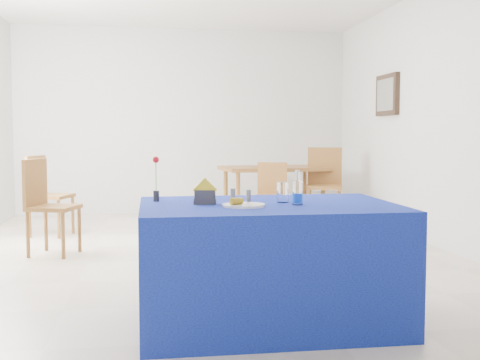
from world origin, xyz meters
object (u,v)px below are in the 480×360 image
water_bottle (297,193)px  oak_table (273,172)px  chair_win_a (45,200)px  chair_win_b (44,189)px  chair_bg_left (271,191)px  plate (244,205)px  chair_bg_right (325,180)px  blue_table (268,263)px

water_bottle → oak_table: 4.64m
chair_win_a → chair_win_b: chair_win_a is taller
chair_bg_left → plate: bearing=-84.4°
water_bottle → chair_win_b: (-2.15, 3.73, -0.28)m
chair_bg_right → plate: bearing=-95.8°
plate → chair_bg_right: (1.76, 4.21, -0.18)m
blue_table → chair_win_b: chair_win_b is taller
blue_table → chair_win_a: (-1.77, 2.46, 0.17)m
oak_table → chair_bg_left: size_ratio=1.76×
chair_bg_left → chair_win_b: 2.77m
water_bottle → chair_bg_right: 4.40m
oak_table → chair_bg_right: 0.75m
chair_bg_left → chair_win_b: size_ratio=0.89×
blue_table → chair_bg_right: size_ratio=1.56×
plate → oak_table: bearing=76.2°
plate → blue_table: (0.18, 0.13, -0.39)m
chair_bg_left → chair_win_b: (-2.77, -0.11, 0.06)m
blue_table → chair_win_a: bearing=125.7°
water_bottle → chair_win_a: water_bottle is taller
plate → chair_win_b: bearing=115.5°
chair_bg_left → chair_win_a: 2.87m
blue_table → chair_win_a: 3.03m
oak_table → chair_bg_right: size_ratio=1.45×
chair_bg_right → chair_bg_left: bearing=-141.1°
blue_table → water_bottle: size_ratio=7.44×
water_bottle → oak_table: bearing=80.2°
chair_bg_right → oak_table: bearing=163.5°
oak_table → chair_win_b: size_ratio=1.57×
chair_win_b → plate: bearing=-136.0°
chair_bg_left → chair_bg_right: chair_bg_right is taller
blue_table → oak_table: (0.96, 4.49, 0.30)m
oak_table → chair_bg_right: bearing=-33.4°
blue_table → oak_table: 4.60m
chair_bg_left → blue_table: bearing=-82.3°
blue_table → oak_table: bearing=77.9°
blue_table → water_bottle: water_bottle is taller
water_bottle → chair_win_b: size_ratio=0.23×
chair_win_b → water_bottle: bearing=-131.6°
blue_table → water_bottle: bearing=-24.3°
water_bottle → chair_win_a: 3.20m
plate → chair_win_b: chair_win_b is taller
oak_table → chair_win_a: 3.41m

